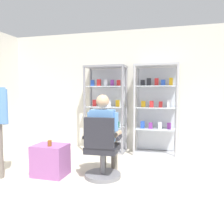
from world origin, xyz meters
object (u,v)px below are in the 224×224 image
object	(u,v)px
storage_crate	(50,160)
display_cabinet_left	(106,108)
office_chair	(102,153)
tea_glass	(50,143)
seated_shopkeeper	(104,131)
display_cabinet_right	(156,109)

from	to	relation	value
storage_crate	display_cabinet_left	bearing A→B (deg)	76.74
office_chair	tea_glass	xyz separation A→B (m)	(-0.79, -0.16, 0.15)
seated_shopkeeper	office_chair	bearing A→B (deg)	-87.19
display_cabinet_left	seated_shopkeeper	distance (m)	1.58
display_cabinet_left	office_chair	xyz separation A→B (m)	(0.42, -1.67, -0.57)
display_cabinet_right	storage_crate	xyz separation A→B (m)	(-1.51, -1.75, -0.72)
display_cabinet_left	office_chair	world-z (taller)	display_cabinet_left
seated_shopkeeper	tea_glass	xyz separation A→B (m)	(-0.78, -0.33, -0.17)
display_cabinet_left	storage_crate	xyz separation A→B (m)	(-0.41, -1.75, -0.72)
storage_crate	seated_shopkeeper	bearing A→B (deg)	16.73
office_chair	storage_crate	size ratio (longest dim) A/B	1.87
office_chair	tea_glass	bearing A→B (deg)	-168.41
display_cabinet_left	seated_shopkeeper	xyz separation A→B (m)	(0.41, -1.50, -0.25)
display_cabinet_left	tea_glass	distance (m)	1.91
seated_shopkeeper	display_cabinet_left	bearing A→B (deg)	105.34
office_chair	tea_glass	size ratio (longest dim) A/B	10.41
tea_glass	seated_shopkeeper	bearing A→B (deg)	22.54
display_cabinet_right	seated_shopkeeper	distance (m)	1.67
display_cabinet_left	tea_glass	size ratio (longest dim) A/B	20.60
display_cabinet_right	seated_shopkeeper	size ratio (longest dim) A/B	1.47
display_cabinet_left	office_chair	distance (m)	1.81
display_cabinet_right	office_chair	xyz separation A→B (m)	(-0.68, -1.66, -0.57)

